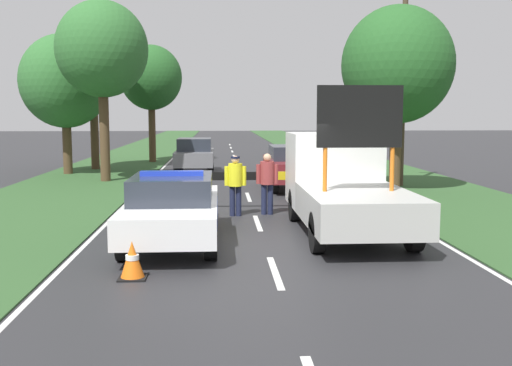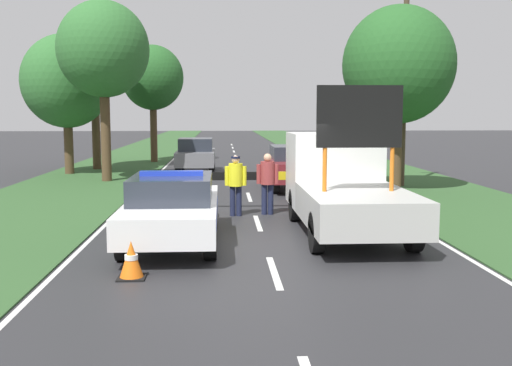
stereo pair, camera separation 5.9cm
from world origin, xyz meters
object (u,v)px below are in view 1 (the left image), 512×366
object	(u,v)px
roadside_tree_mid_left	(151,78)
roadside_tree_far_left	(102,50)
queued_car_wagon_maroon	(291,166)
queued_car_suv_grey	(195,155)
traffic_cone_near_police	(211,206)
roadside_tree_near_left	(92,52)
traffic_cone_centre_front	(132,260)
work_truck	(342,183)
roadside_tree_near_right	(65,81)
utility_pole	(404,65)
police_car	(173,208)
road_barrier	(246,178)
roadside_tree_mid_right	(397,65)
pedestrian_civilian	(267,179)
police_officer	(235,180)

from	to	relation	value
roadside_tree_mid_left	roadside_tree_far_left	distance (m)	9.48
queued_car_wagon_maroon	queued_car_suv_grey	xyz separation A→B (m)	(-3.73, 6.01, -0.01)
traffic_cone_near_police	queued_car_suv_grey	size ratio (longest dim) A/B	0.13
queued_car_wagon_maroon	roadside_tree_near_left	bearing A→B (deg)	-41.99
traffic_cone_centre_front	roadside_tree_near_left	distance (m)	20.68
queued_car_wagon_maroon	roadside_tree_near_left	world-z (taller)	roadside_tree_near_left
work_truck	roadside_tree_near_right	bearing A→B (deg)	-53.55
utility_pole	police_car	bearing A→B (deg)	-129.63
work_truck	road_barrier	bearing A→B (deg)	-54.66
traffic_cone_near_police	queued_car_wagon_maroon	bearing A→B (deg)	63.82
police_car	roadside_tree_near_right	world-z (taller)	roadside_tree_near_right
roadside_tree_mid_right	queued_car_wagon_maroon	bearing A→B (deg)	164.15
utility_pole	pedestrian_civilian	bearing A→B (deg)	-132.92
traffic_cone_near_police	roadside_tree_mid_right	bearing A→B (deg)	36.99
pedestrian_civilian	roadside_tree_mid_right	xyz separation A→B (m)	(4.86, 4.61, 3.38)
queued_car_suv_grey	roadside_tree_mid_left	size ratio (longest dim) A/B	0.63
roadside_tree_near_right	utility_pole	bearing A→B (deg)	-21.32
police_officer	roadside_tree_mid_left	bearing A→B (deg)	-95.60
traffic_cone_near_police	roadside_tree_near_left	world-z (taller)	roadside_tree_near_left
roadside_tree_near_right	roadside_tree_near_left	bearing A→B (deg)	70.68
pedestrian_civilian	roadside_tree_near_left	distance (m)	15.86
road_barrier	roadside_tree_near_left	bearing A→B (deg)	122.12
work_truck	queued_car_wagon_maroon	xyz separation A→B (m)	(-0.24, 7.78, -0.28)
traffic_cone_centre_front	work_truck	bearing A→B (deg)	42.75
roadside_tree_near_left	utility_pole	distance (m)	14.78
work_truck	utility_pole	size ratio (longest dim) A/B	0.65
work_truck	traffic_cone_near_police	size ratio (longest dim) A/B	10.26
queued_car_suv_grey	roadside_tree_near_right	world-z (taller)	roadside_tree_near_right
queued_car_wagon_maroon	roadside_tree_near_right	world-z (taller)	roadside_tree_near_right
work_truck	road_barrier	distance (m)	3.73
roadside_tree_far_left	utility_pole	world-z (taller)	utility_pole
roadside_tree_near_left	police_car	bearing A→B (deg)	-73.45
police_officer	roadside_tree_mid_right	size ratio (longest dim) A/B	0.25
roadside_tree_mid_left	queued_car_suv_grey	bearing A→B (deg)	-66.60
utility_pole	roadside_tree_mid_left	bearing A→B (deg)	131.79
queued_car_wagon_maroon	utility_pole	xyz separation A→B (m)	(4.13, 0.27, 3.63)
queued_car_suv_grey	utility_pole	bearing A→B (deg)	143.85
police_officer	roadside_tree_far_left	size ratio (longest dim) A/B	0.23
traffic_cone_centre_front	roadside_tree_mid_right	world-z (taller)	roadside_tree_mid_right
pedestrian_civilian	queued_car_suv_grey	distance (m)	11.87
queued_car_wagon_maroon	utility_pole	world-z (taller)	utility_pole
police_officer	utility_pole	world-z (taller)	utility_pole
work_truck	queued_car_wagon_maroon	bearing A→B (deg)	-87.53
roadside_tree_near_left	police_officer	bearing A→B (deg)	-64.72
police_officer	roadside_tree_near_left	xyz separation A→B (m)	(-6.38, 13.52, 4.63)
police_officer	queued_car_suv_grey	xyz separation A→B (m)	(-1.54, 11.81, -0.14)
traffic_cone_near_police	roadside_tree_mid_left	xyz separation A→B (m)	(-3.44, 17.74, 4.34)
roadside_tree_near_left	utility_pole	bearing A→B (deg)	-30.39
roadside_tree_near_right	police_officer	bearing A→B (deg)	-57.73
roadside_tree_mid_left	roadside_tree_near_right	bearing A→B (deg)	-115.44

